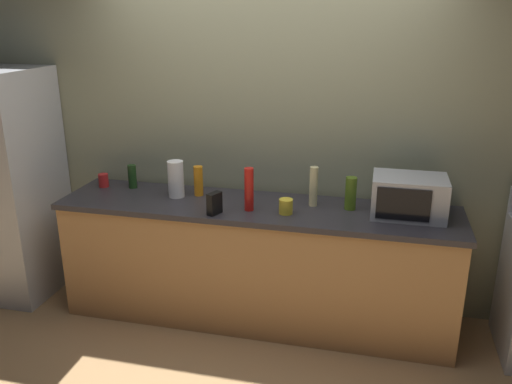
# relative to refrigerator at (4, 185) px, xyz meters

# --- Properties ---
(ground_plane) EXTENTS (8.00, 8.00, 0.00)m
(ground_plane) POSITION_rel_refrigerator_xyz_m (2.05, -0.40, -0.90)
(ground_plane) COLOR #A87F51
(back_wall) EXTENTS (6.40, 0.10, 2.70)m
(back_wall) POSITION_rel_refrigerator_xyz_m (2.05, 0.41, 0.45)
(back_wall) COLOR gray
(back_wall) RESTS_ON ground_plane
(counter_run) EXTENTS (2.84, 0.64, 0.90)m
(counter_run) POSITION_rel_refrigerator_xyz_m (2.05, 0.00, -0.45)
(counter_run) COLOR #B27F4C
(counter_run) RESTS_ON ground_plane
(refrigerator) EXTENTS (0.72, 0.73, 1.80)m
(refrigerator) POSITION_rel_refrigerator_xyz_m (0.00, 0.00, 0.00)
(refrigerator) COLOR #B7BABF
(refrigerator) RESTS_ON ground_plane
(microwave) EXTENTS (0.48, 0.35, 0.27)m
(microwave) POSITION_rel_refrigerator_xyz_m (3.08, 0.05, 0.13)
(microwave) COLOR #B7BABF
(microwave) RESTS_ON counter_run
(paper_towel_roll) EXTENTS (0.12, 0.12, 0.27)m
(paper_towel_roll) POSITION_rel_refrigerator_xyz_m (1.44, 0.05, 0.13)
(paper_towel_roll) COLOR white
(paper_towel_roll) RESTS_ON counter_run
(cordless_phone) EXTENTS (0.09, 0.12, 0.15)m
(cordless_phone) POSITION_rel_refrigerator_xyz_m (1.82, -0.23, 0.07)
(cordless_phone) COLOR black
(cordless_phone) RESTS_ON counter_run
(bottle_hand_soap) EXTENTS (0.06, 0.06, 0.28)m
(bottle_hand_soap) POSITION_rel_refrigerator_xyz_m (2.44, 0.09, 0.14)
(bottle_hand_soap) COLOR beige
(bottle_hand_soap) RESTS_ON counter_run
(bottle_olive_oil) EXTENTS (0.08, 0.08, 0.23)m
(bottle_olive_oil) POSITION_rel_refrigerator_xyz_m (2.70, 0.08, 0.11)
(bottle_olive_oil) COLOR #4C6B19
(bottle_olive_oil) RESTS_ON counter_run
(bottle_wine) EXTENTS (0.06, 0.06, 0.18)m
(bottle_wine) POSITION_rel_refrigerator_xyz_m (1.03, 0.17, 0.09)
(bottle_wine) COLOR #1E3F19
(bottle_wine) RESTS_ON counter_run
(bottle_hot_sauce) EXTENTS (0.06, 0.06, 0.30)m
(bottle_hot_sauce) POSITION_rel_refrigerator_xyz_m (2.02, -0.10, 0.15)
(bottle_hot_sauce) COLOR red
(bottle_hot_sauce) RESTS_ON counter_run
(bottle_dish_soap) EXTENTS (0.07, 0.07, 0.22)m
(bottle_dish_soap) POSITION_rel_refrigerator_xyz_m (1.58, 0.12, 0.11)
(bottle_dish_soap) COLOR orange
(bottle_dish_soap) RESTS_ON counter_run
(mug_yellow) EXTENTS (0.09, 0.09, 0.10)m
(mug_yellow) POSITION_rel_refrigerator_xyz_m (2.28, -0.11, 0.05)
(mug_yellow) COLOR yellow
(mug_yellow) RESTS_ON counter_run
(mug_red) EXTENTS (0.08, 0.08, 0.10)m
(mug_red) POSITION_rel_refrigerator_xyz_m (0.80, 0.14, 0.05)
(mug_red) COLOR red
(mug_red) RESTS_ON counter_run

